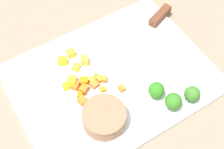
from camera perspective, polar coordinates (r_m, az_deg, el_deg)
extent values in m
plane|color=#81715C|center=(0.72, 0.00, -0.94)|extent=(4.00, 4.00, 0.00)
cube|color=white|center=(0.72, 0.00, -0.69)|extent=(0.45, 0.34, 0.01)
cylinder|color=#946649|center=(0.64, -1.48, -8.00)|extent=(0.09, 0.09, 0.04)
cube|color=silver|center=(0.72, -0.32, 0.98)|extent=(0.17, 0.08, 0.00)
cube|color=brown|center=(0.83, 8.93, 10.78)|extent=(0.08, 0.05, 0.02)
cube|color=orange|center=(0.70, -2.30, -0.84)|extent=(0.02, 0.02, 0.01)
cube|color=orange|center=(0.69, -5.98, -3.78)|extent=(0.02, 0.02, 0.01)
cube|color=orange|center=(0.70, -6.89, -2.04)|extent=(0.03, 0.02, 0.01)
cube|color=orange|center=(0.70, -5.22, -1.24)|extent=(0.02, 0.02, 0.02)
cube|color=orange|center=(0.68, -5.56, -4.86)|extent=(0.02, 0.02, 0.01)
cube|color=orange|center=(0.70, -3.35, -1.83)|extent=(0.02, 0.02, 0.01)
cube|color=orange|center=(0.69, -5.13, -2.86)|extent=(0.02, 0.02, 0.02)
cube|color=orange|center=(0.69, -1.71, -2.81)|extent=(0.01, 0.01, 0.01)
cube|color=orange|center=(0.71, -2.97, -0.37)|extent=(0.01, 0.01, 0.01)
cube|color=orange|center=(0.70, -1.39, -1.11)|extent=(0.02, 0.02, 0.01)
cube|color=orange|center=(0.69, 1.57, -2.74)|extent=(0.01, 0.02, 0.01)
cube|color=yellow|center=(0.75, -7.68, 3.93)|extent=(0.02, 0.02, 0.02)
cube|color=yellow|center=(0.69, -5.39, -2.54)|extent=(0.02, 0.02, 0.02)
cube|color=yellow|center=(0.70, -7.44, -1.22)|extent=(0.03, 0.03, 0.02)
cube|color=yellow|center=(0.73, -5.11, 2.60)|extent=(0.02, 0.03, 0.02)
cube|color=yellow|center=(0.70, -8.45, -2.17)|extent=(0.02, 0.02, 0.01)
cube|color=yellow|center=(0.73, -6.74, 1.36)|extent=(0.02, 0.02, 0.01)
cube|color=yellow|center=(0.74, -9.21, 2.49)|extent=(0.03, 0.02, 0.02)
cube|color=yellow|center=(0.70, -3.78, -1.03)|extent=(0.02, 0.02, 0.01)
cylinder|color=#97BB61|center=(0.70, 14.48, -4.12)|extent=(0.01, 0.01, 0.01)
sphere|color=#3A7127|center=(0.69, 14.73, -3.54)|extent=(0.04, 0.04, 0.04)
cylinder|color=#96BC5A|center=(0.68, 11.12, -5.59)|extent=(0.01, 0.01, 0.01)
sphere|color=#347421|center=(0.67, 11.36, -4.91)|extent=(0.04, 0.04, 0.04)
cylinder|color=#8AC05E|center=(0.69, 8.11, -3.59)|extent=(0.01, 0.01, 0.01)
sphere|color=#2F771C|center=(0.68, 8.28, -2.89)|extent=(0.04, 0.04, 0.04)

